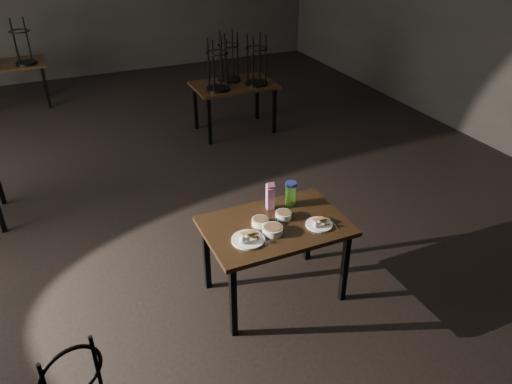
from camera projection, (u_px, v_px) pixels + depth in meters
name	position (u px, v px, depth m)	size (l,w,h in m)	color
room	(119.00, 4.00, 4.30)	(12.00, 12.04, 3.22)	black
main_table	(275.00, 232.00, 4.23)	(1.20, 0.80, 0.75)	black
plate_left	(248.00, 238.00, 3.97)	(0.27, 0.27, 0.09)	white
plate_right	(319.00, 223.00, 4.16)	(0.23, 0.23, 0.07)	white
bowl_near	(260.00, 222.00, 4.17)	(0.14, 0.14, 0.06)	white
bowl_far	(284.00, 215.00, 4.26)	(0.14, 0.14, 0.05)	white
bowl_big	(273.00, 230.00, 4.06)	(0.17, 0.17, 0.06)	white
juice_carton	(270.00, 196.00, 4.34)	(0.07, 0.07, 0.26)	#9A1C72
water_bottle	(291.00, 193.00, 4.41)	(0.11, 0.11, 0.22)	#75EC45
spoon	(329.00, 219.00, 4.24)	(0.05, 0.21, 0.01)	silver
bg_table_right	(234.00, 82.00, 7.39)	(1.20, 0.80, 1.48)	black
bg_table_far	(7.00, 64.00, 8.32)	(1.20, 0.80, 1.48)	black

